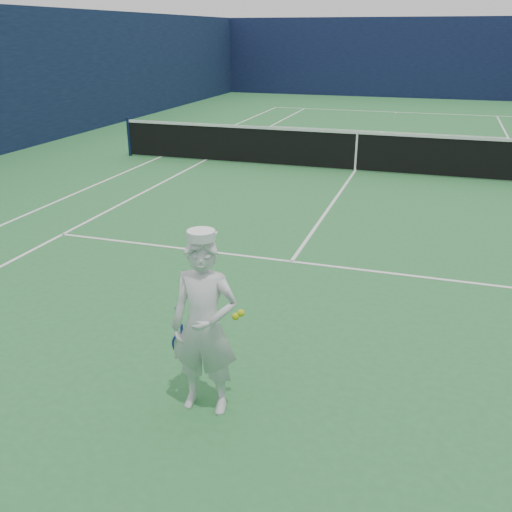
% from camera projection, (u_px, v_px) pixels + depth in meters
% --- Properties ---
extents(ground, '(80.00, 80.00, 0.00)m').
position_uv_depth(ground, '(355.00, 171.00, 14.42)').
color(ground, '#2A6F37').
rests_on(ground, ground).
extents(court_markings, '(11.03, 23.83, 0.01)m').
position_uv_depth(court_markings, '(355.00, 171.00, 14.42)').
color(court_markings, white).
rests_on(court_markings, ground).
extents(windscreen_fence, '(20.12, 36.12, 4.00)m').
position_uv_depth(windscreen_fence, '(360.00, 89.00, 13.68)').
color(windscreen_fence, '#0F1537').
rests_on(windscreen_fence, ground).
extents(tennis_net, '(12.88, 0.09, 1.07)m').
position_uv_depth(tennis_net, '(356.00, 149.00, 14.21)').
color(tennis_net, '#141E4C').
rests_on(tennis_net, ground).
extents(tennis_player, '(0.77, 0.46, 1.75)m').
position_uv_depth(tennis_player, '(204.00, 326.00, 5.07)').
color(tennis_player, white).
rests_on(tennis_player, ground).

